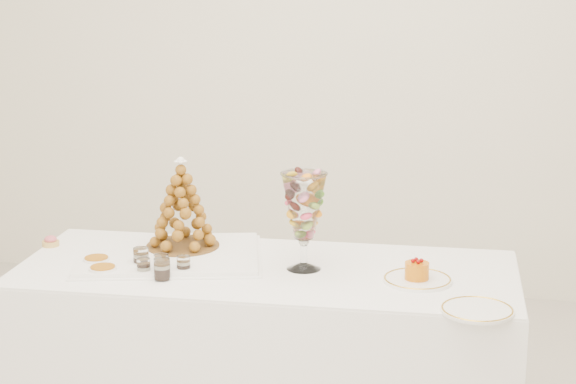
# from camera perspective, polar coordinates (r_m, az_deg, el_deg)

# --- Properties ---
(buffet_table) EXTENTS (1.81, 0.78, 0.68)m
(buffet_table) POSITION_cam_1_polar(r_m,az_deg,el_deg) (3.56, -1.29, -9.68)
(buffet_table) COLOR white
(buffet_table) RESTS_ON ground
(lace_tray) EXTENTS (0.74, 0.63, 0.02)m
(lace_tray) POSITION_cam_1_polar(r_m,az_deg,el_deg) (3.57, -7.03, -3.72)
(lace_tray) COLOR white
(lace_tray) RESTS_ON buffet_table
(macaron_vase) EXTENTS (0.16, 0.16, 0.35)m
(macaron_vase) POSITION_cam_1_polar(r_m,az_deg,el_deg) (3.36, 0.95, -0.91)
(macaron_vase) COLOR white
(macaron_vase) RESTS_ON buffet_table
(cake_plate) EXTENTS (0.24, 0.24, 0.01)m
(cake_plate) POSITION_cam_1_polar(r_m,az_deg,el_deg) (3.33, 7.67, -5.18)
(cake_plate) COLOR white
(cake_plate) RESTS_ON buffet_table
(spare_plate) EXTENTS (0.23, 0.23, 0.01)m
(spare_plate) POSITION_cam_1_polar(r_m,az_deg,el_deg) (3.09, 11.15, -6.89)
(spare_plate) COLOR white
(spare_plate) RESTS_ON buffet_table
(pink_tart) EXTENTS (0.07, 0.07, 0.04)m
(pink_tart) POSITION_cam_1_polar(r_m,az_deg,el_deg) (3.80, -13.89, -2.87)
(pink_tart) COLOR tan
(pink_tart) RESTS_ON buffet_table
(verrine_a) EXTENTS (0.07, 0.07, 0.07)m
(verrine_a) POSITION_cam_1_polar(r_m,az_deg,el_deg) (3.47, -8.70, -3.88)
(verrine_a) COLOR white
(verrine_a) RESTS_ON buffet_table
(verrine_b) EXTENTS (0.06, 0.06, 0.07)m
(verrine_b) POSITION_cam_1_polar(r_m,az_deg,el_deg) (3.39, -7.51, -4.26)
(verrine_b) COLOR white
(verrine_b) RESTS_ON buffet_table
(verrine_c) EXTENTS (0.06, 0.06, 0.06)m
(verrine_c) POSITION_cam_1_polar(r_m,az_deg,el_deg) (3.38, -6.21, -4.33)
(verrine_c) COLOR white
(verrine_c) RESTS_ON buffet_table
(verrine_d) EXTENTS (0.05, 0.05, 0.06)m
(verrine_d) POSITION_cam_1_polar(r_m,az_deg,el_deg) (3.38, -8.55, -4.43)
(verrine_d) COLOR white
(verrine_d) RESTS_ON buffet_table
(verrine_e) EXTENTS (0.06, 0.06, 0.08)m
(verrine_e) POSITION_cam_1_polar(r_m,az_deg,el_deg) (3.33, -7.47, -4.56)
(verrine_e) COLOR white
(verrine_e) RESTS_ON buffet_table
(ramekin_back) EXTENTS (0.09, 0.09, 0.03)m
(ramekin_back) POSITION_cam_1_polar(r_m,az_deg,el_deg) (3.52, -11.28, -4.08)
(ramekin_back) COLOR white
(ramekin_back) RESTS_ON buffet_table
(ramekin_front) EXTENTS (0.10, 0.10, 0.03)m
(ramekin_front) POSITION_cam_1_polar(r_m,az_deg,el_deg) (3.42, -10.91, -4.64)
(ramekin_front) COLOR white
(ramekin_front) RESTS_ON buffet_table
(croquembouche) EXTENTS (0.29, 0.29, 0.34)m
(croquembouche) POSITION_cam_1_polar(r_m,az_deg,el_deg) (3.59, -6.32, -0.68)
(croquembouche) COLOR brown
(croquembouche) RESTS_ON lace_tray
(mousse_cake) EXTENTS (0.08, 0.08, 0.07)m
(mousse_cake) POSITION_cam_1_polar(r_m,az_deg,el_deg) (3.31, 7.64, -4.63)
(mousse_cake) COLOR #CD6A09
(mousse_cake) RESTS_ON cake_plate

